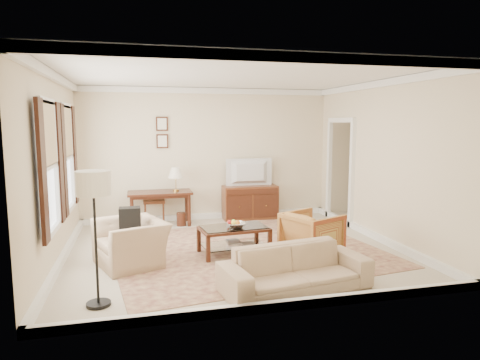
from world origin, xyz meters
name	(u,v)px	position (x,y,z in m)	size (l,w,h in m)	color
room_shell	(232,102)	(0.00, 0.00, 2.47)	(5.51, 5.01, 2.91)	beige
annex_bedroom	(420,205)	(4.49, 1.15, 0.34)	(3.00, 2.70, 2.90)	beige
window_front	(49,167)	(-2.70, -0.70, 1.55)	(0.12, 1.56, 1.80)	#CCB284
window_rear	(67,158)	(-2.70, 0.90, 1.55)	(0.12, 1.56, 1.80)	#CCB284
doorway	(340,173)	(2.71, 1.50, 1.08)	(0.10, 1.12, 2.25)	white
rug	(244,250)	(0.19, -0.07, 0.01)	(4.30, 3.68, 0.01)	#5B1E25
writing_desk	(160,197)	(-1.09, 2.07, 0.61)	(1.31, 0.66, 0.72)	#3E1D11
desk_chair	(154,198)	(-1.21, 2.42, 0.53)	(0.45, 0.45, 1.05)	brown
desk_lamp	(176,179)	(-0.76, 2.07, 0.97)	(0.32, 0.32, 0.50)	silver
framed_prints	(162,132)	(-0.99, 2.47, 1.94)	(0.25, 0.04, 0.68)	#3E1D11
sideboard	(250,202)	(0.90, 2.24, 0.37)	(1.21, 0.47, 0.75)	brown
tv	(250,164)	(0.90, 2.22, 1.25)	(1.00, 0.57, 0.13)	black
coffee_table	(234,233)	(-0.04, -0.24, 0.36)	(1.16, 0.75, 0.46)	#3E1D11
fruit_bowl	(236,224)	(-0.01, -0.30, 0.52)	(0.42, 0.42, 0.10)	silver
book_a	(227,242)	(-0.13, -0.14, 0.18)	(0.28, 0.04, 0.38)	brown
book_b	(242,245)	(0.08, -0.34, 0.18)	(0.28, 0.03, 0.38)	brown
striped_armchair	(312,232)	(1.15, -0.67, 0.40)	(0.78, 0.73, 0.80)	brown
club_armchair	(131,235)	(-1.66, -0.39, 0.46)	(1.05, 0.68, 0.91)	tan
backpack	(130,218)	(-1.67, -0.27, 0.70)	(0.32, 0.22, 0.40)	black
sofa	(295,262)	(0.39, -1.92, 0.38)	(1.92, 0.56, 0.75)	tan
floor_lamp	(94,193)	(-2.04, -1.82, 1.34)	(0.39, 0.39, 1.60)	black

